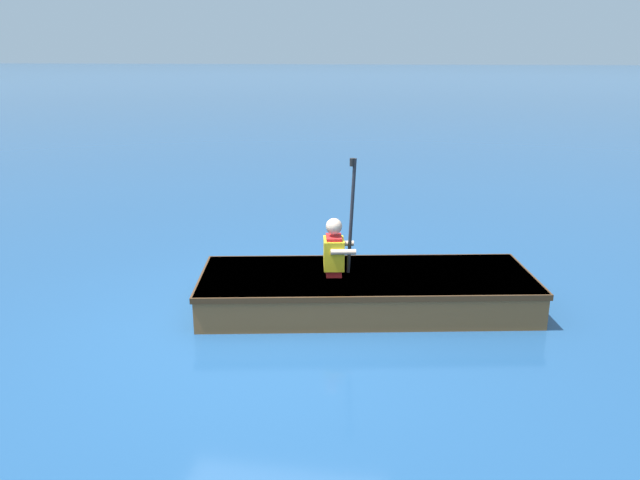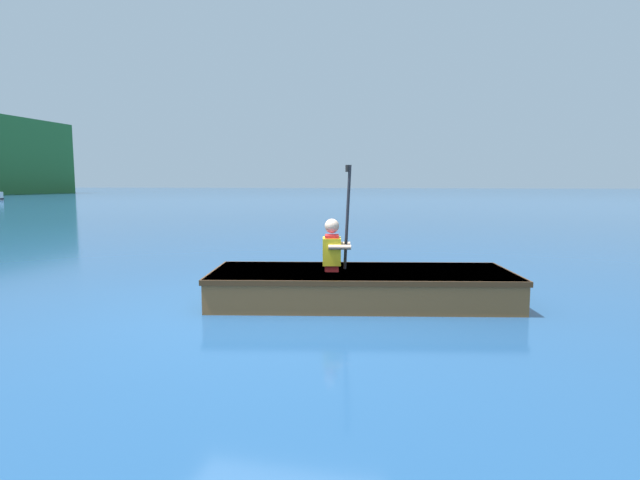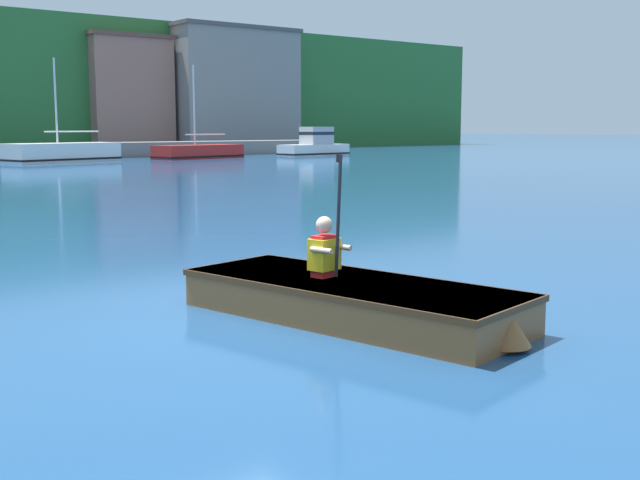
% 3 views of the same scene
% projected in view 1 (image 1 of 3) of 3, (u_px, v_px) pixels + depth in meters
% --- Properties ---
extents(ground_plane, '(300.00, 300.00, 0.00)m').
position_uv_depth(ground_plane, '(261.00, 333.00, 6.12)').
color(ground_plane, navy).
extents(rowboat_foreground, '(1.98, 3.75, 0.38)m').
position_uv_depth(rowboat_foreground, '(371.00, 288.00, 6.66)').
color(rowboat_foreground, brown).
rests_on(rowboat_foreground, ground).
extents(person_paddler, '(0.40, 0.38, 1.24)m').
position_uv_depth(person_paddler, '(335.00, 249.00, 6.52)').
color(person_paddler, red).
rests_on(person_paddler, rowboat_foreground).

